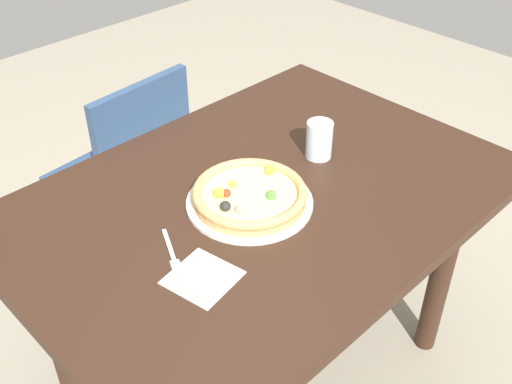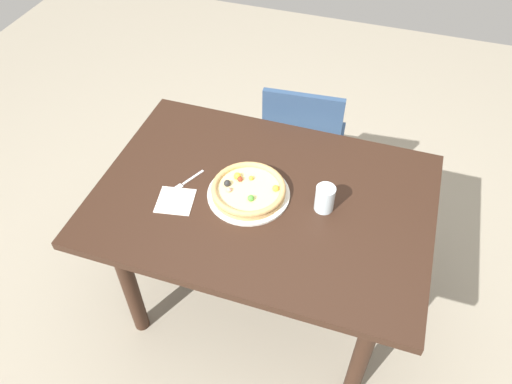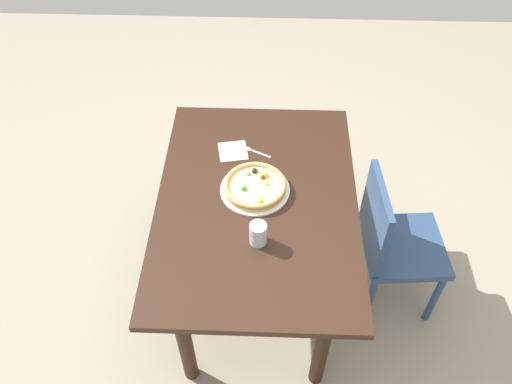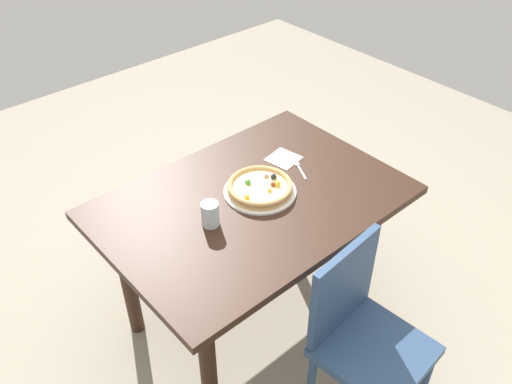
% 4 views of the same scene
% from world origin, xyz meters
% --- Properties ---
extents(ground_plane, '(6.00, 6.00, 0.00)m').
position_xyz_m(ground_plane, '(0.00, 0.00, 0.00)').
color(ground_plane, '#9E937F').
extents(dining_table, '(1.32, 0.93, 0.77)m').
position_xyz_m(dining_table, '(0.00, 0.00, 0.66)').
color(dining_table, '#331E14').
rests_on(dining_table, ground).
extents(chair_near, '(0.43, 0.43, 0.87)m').
position_xyz_m(chair_near, '(-0.01, -0.68, 0.48)').
color(chair_near, navy).
rests_on(chair_near, ground).
extents(plate, '(0.33, 0.33, 0.01)m').
position_xyz_m(plate, '(0.06, 0.01, 0.77)').
color(plate, silver).
rests_on(plate, dining_table).
extents(pizza, '(0.29, 0.29, 0.05)m').
position_xyz_m(pizza, '(0.06, 0.01, 0.80)').
color(pizza, tan).
rests_on(pizza, plate).
extents(fork, '(0.09, 0.16, 0.00)m').
position_xyz_m(fork, '(0.32, 0.03, 0.77)').
color(fork, silver).
rests_on(fork, dining_table).
extents(drinking_glass, '(0.07, 0.07, 0.11)m').
position_xyz_m(drinking_glass, '(-0.24, -0.01, 0.82)').
color(drinking_glass, silver).
rests_on(drinking_glass, dining_table).
extents(napkin, '(0.16, 0.16, 0.00)m').
position_xyz_m(napkin, '(0.32, 0.13, 0.77)').
color(napkin, white).
rests_on(napkin, dining_table).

